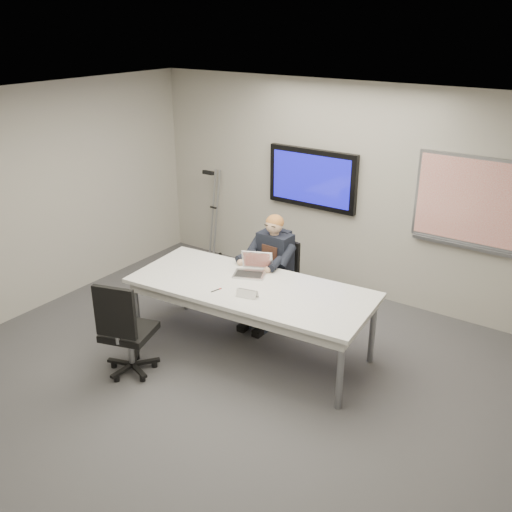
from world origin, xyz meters
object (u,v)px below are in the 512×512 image
Objects in this scene: conference_table at (251,294)px; office_chair_far at (278,292)px; laptop at (253,268)px; office_chair_near at (128,345)px; seated_person at (267,281)px.

office_chair_far reaches higher than conference_table.
conference_table is at bearing -81.89° from laptop.
office_chair_near is at bearing -138.44° from laptop.
seated_person reaches higher than laptop.
conference_table is 1.41m from office_chair_near.
conference_table is 1.04m from office_chair_far.
laptop is (-0.17, 0.27, 0.16)m from conference_table.
seated_person is (0.57, 1.76, 0.20)m from office_chair_near.
seated_person is (-0.01, -0.24, 0.24)m from office_chair_far.
conference_table is 2.50× the size of office_chair_near.
conference_table is at bearing -67.09° from office_chair_far.
seated_person reaches higher than conference_table.
office_chair_far is 0.34m from seated_person.
conference_table is 0.36m from laptop.
seated_person is at bearing -125.30° from office_chair_near.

